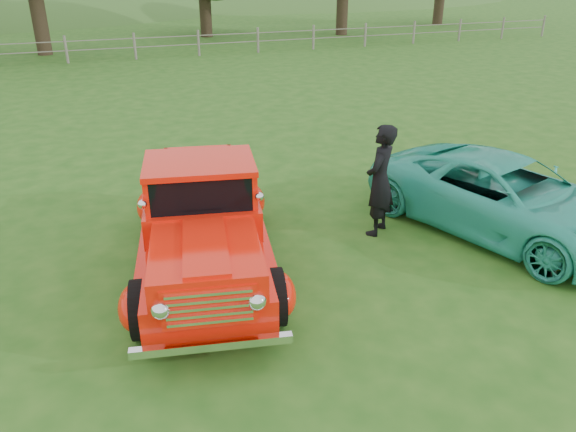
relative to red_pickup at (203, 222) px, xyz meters
name	(u,v)px	position (x,y,z in m)	size (l,w,h in m)	color
ground	(334,311)	(1.36, -1.70, -0.80)	(140.00, 140.00, 0.00)	#215215
distant_hills	(58,51)	(-2.73, 57.76, -5.34)	(116.00, 60.00, 18.00)	#285720
fence_line	(135,46)	(1.36, 20.30, -0.19)	(48.00, 0.12, 1.20)	slate
red_pickup	(203,222)	(0.00, 0.00, 0.00)	(2.91, 5.22, 1.78)	black
teal_sedan	(505,197)	(5.07, -0.50, -0.14)	(2.17, 4.70, 1.31)	#2CB298
man	(380,180)	(3.06, 0.24, 0.16)	(0.70, 0.46, 1.91)	black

